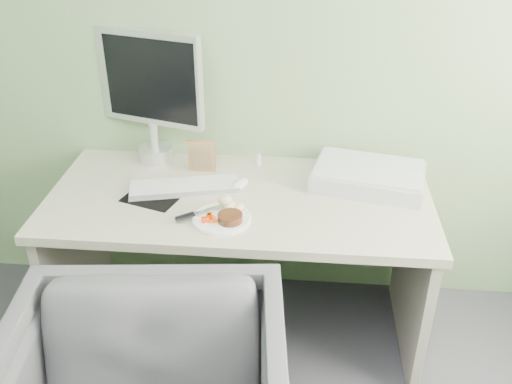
# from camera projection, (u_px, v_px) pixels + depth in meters

# --- Properties ---
(wall_back) EXTENTS (3.50, 0.00, 3.50)m
(wall_back) POSITION_uv_depth(u_px,v_px,m) (247.00, 23.00, 2.39)
(wall_back) COLOR #6B865E
(wall_back) RESTS_ON floor
(desk) EXTENTS (1.60, 0.75, 0.73)m
(desk) POSITION_uv_depth(u_px,v_px,m) (240.00, 232.00, 2.47)
(desk) COLOR beige
(desk) RESTS_ON floor
(plate) EXTENTS (0.23, 0.23, 0.01)m
(plate) POSITION_uv_depth(u_px,v_px,m) (222.00, 219.00, 2.21)
(plate) COLOR white
(plate) RESTS_ON desk
(steak) EXTENTS (0.10, 0.10, 0.03)m
(steak) POSITION_uv_depth(u_px,v_px,m) (230.00, 218.00, 2.18)
(steak) COLOR black
(steak) RESTS_ON plate
(potato_pile) EXTENTS (0.12, 0.09, 0.06)m
(potato_pile) POSITION_uv_depth(u_px,v_px,m) (230.00, 204.00, 2.24)
(potato_pile) COLOR tan
(potato_pile) RESTS_ON plate
(carrot_heap) EXTENTS (0.06, 0.06, 0.03)m
(carrot_heap) POSITION_uv_depth(u_px,v_px,m) (209.00, 216.00, 2.19)
(carrot_heap) COLOR #FA4805
(carrot_heap) RESTS_ON plate
(steak_knife) EXTENTS (0.17, 0.14, 0.01)m
(steak_knife) POSITION_uv_depth(u_px,v_px,m) (193.00, 214.00, 2.21)
(steak_knife) COLOR silver
(steak_knife) RESTS_ON plate
(mousepad) EXTENTS (0.27, 0.26, 0.00)m
(mousepad) POSITION_uv_depth(u_px,v_px,m) (154.00, 196.00, 2.38)
(mousepad) COLOR black
(mousepad) RESTS_ON desk
(keyboard) EXTENTS (0.48, 0.24, 0.02)m
(keyboard) POSITION_uv_depth(u_px,v_px,m) (185.00, 186.00, 2.41)
(keyboard) COLOR white
(keyboard) RESTS_ON desk
(computer_mouse) EXTENTS (0.09, 0.12, 0.04)m
(computer_mouse) POSITION_uv_depth(u_px,v_px,m) (240.00, 184.00, 2.43)
(computer_mouse) COLOR white
(computer_mouse) RESTS_ON desk
(photo_frame) EXTENTS (0.12, 0.02, 0.15)m
(photo_frame) POSITION_uv_depth(u_px,v_px,m) (202.00, 156.00, 2.53)
(photo_frame) COLOR #945F45
(photo_frame) RESTS_ON desk
(eyedrop_bottle) EXTENTS (0.02, 0.02, 0.07)m
(eyedrop_bottle) POSITION_uv_depth(u_px,v_px,m) (259.00, 159.00, 2.60)
(eyedrop_bottle) COLOR white
(eyedrop_bottle) RESTS_ON desk
(scanner) EXTENTS (0.52, 0.40, 0.07)m
(scanner) POSITION_uv_depth(u_px,v_px,m) (368.00, 177.00, 2.45)
(scanner) COLOR #B7B9BE
(scanner) RESTS_ON desk
(monitor) EXTENTS (0.49, 0.20, 0.60)m
(monitor) POSITION_uv_depth(u_px,v_px,m) (151.00, 90.00, 2.51)
(monitor) COLOR silver
(monitor) RESTS_ON desk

